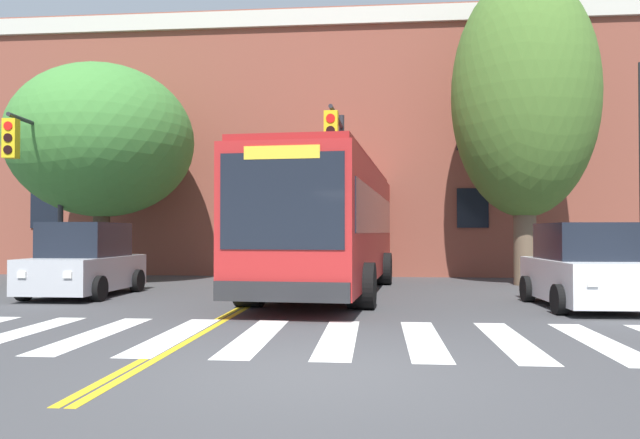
% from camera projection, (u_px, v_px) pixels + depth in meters
% --- Properties ---
extents(ground_plane, '(120.00, 120.00, 0.00)m').
position_uv_depth(ground_plane, '(319.00, 372.00, 7.15)').
color(ground_plane, '#424244').
extents(crosswalk, '(14.57, 3.61, 0.01)m').
position_uv_depth(crosswalk, '(297.00, 337.00, 9.51)').
color(crosswalk, white).
rests_on(crosswalk, ground).
extents(lane_line_yellow_inner, '(0.12, 36.00, 0.01)m').
position_uv_depth(lane_line_yellow_inner, '(301.00, 274.00, 23.61)').
color(lane_line_yellow_inner, gold).
rests_on(lane_line_yellow_inner, ground).
extents(lane_line_yellow_outer, '(0.12, 36.00, 0.01)m').
position_uv_depth(lane_line_yellow_outer, '(305.00, 274.00, 23.59)').
color(lane_line_yellow_outer, gold).
rests_on(lane_line_yellow_outer, ground).
extents(city_bus, '(3.49, 11.63, 3.43)m').
position_uv_depth(city_bus, '(330.00, 223.00, 16.72)').
color(city_bus, '#B22323').
rests_on(city_bus, ground).
extents(car_silver_near_lane, '(2.05, 3.80, 1.85)m').
position_uv_depth(car_silver_near_lane, '(85.00, 262.00, 15.70)').
color(car_silver_near_lane, '#B7BABF').
rests_on(car_silver_near_lane, ground).
extents(car_white_far_lane, '(2.10, 3.74, 1.80)m').
position_uv_depth(car_white_far_lane, '(584.00, 269.00, 13.21)').
color(car_white_far_lane, white).
rests_on(car_white_far_lane, ground).
extents(car_grey_behind_bus, '(2.52, 4.84, 1.87)m').
position_uv_depth(car_grey_behind_bus, '(337.00, 251.00, 25.24)').
color(car_grey_behind_bus, slate).
rests_on(car_grey_behind_bus, ground).
extents(traffic_light_far_corner, '(0.53, 3.26, 5.18)m').
position_uv_depth(traffic_light_far_corner, '(41.00, 169.00, 17.48)').
color(traffic_light_far_corner, '#28282D').
rests_on(traffic_light_far_corner, ground).
extents(traffic_light_overhead, '(0.35, 3.19, 5.05)m').
position_uv_depth(traffic_light_overhead, '(337.00, 166.00, 17.00)').
color(traffic_light_overhead, '#28282D').
rests_on(traffic_light_overhead, ground).
extents(street_tree_curbside_large, '(6.06, 6.00, 9.54)m').
position_uv_depth(street_tree_curbside_large, '(524.00, 96.00, 18.99)').
color(street_tree_curbside_large, brown).
rests_on(street_tree_curbside_large, ground).
extents(street_tree_curbside_small, '(7.66, 8.15, 6.97)m').
position_uv_depth(street_tree_curbside_small, '(102.00, 142.00, 20.08)').
color(street_tree_curbside_small, '#4C3D2D').
rests_on(street_tree_curbside_small, ground).
extents(building_facade, '(39.72, 8.27, 9.83)m').
position_uv_depth(building_facade, '(458.00, 153.00, 26.12)').
color(building_facade, brown).
rests_on(building_facade, ground).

